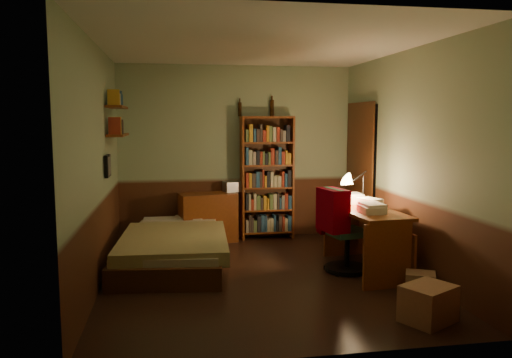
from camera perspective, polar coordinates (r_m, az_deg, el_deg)
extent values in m
cube|color=black|center=(5.84, 0.42, -11.16)|extent=(3.50, 4.00, 0.02)
cube|color=silver|center=(5.62, 0.44, 15.16)|extent=(3.50, 4.00, 0.02)
cube|color=#8DA27D|center=(7.56, -2.25, 3.04)|extent=(3.50, 0.02, 2.60)
cube|color=#8DA27D|center=(5.55, -17.76, 1.40)|extent=(0.02, 4.00, 2.60)
cube|color=#8DA27D|center=(6.14, 16.83, 1.91)|extent=(0.02, 4.00, 2.60)
cube|color=#8DA27D|center=(3.63, 6.02, -0.96)|extent=(3.50, 0.02, 2.60)
cube|color=black|center=(7.33, 11.95, 0.43)|extent=(0.06, 0.90, 2.00)
cube|color=#3B1D0C|center=(7.32, 11.69, 0.43)|extent=(0.02, 0.98, 2.08)
cube|color=#828E53|center=(6.40, -9.38, -6.47)|extent=(1.45, 2.37, 0.67)
cube|color=#6A2E11|center=(7.40, -5.52, -4.41)|extent=(0.88, 0.55, 0.72)
cube|color=#B2B2B7|center=(7.49, -2.61, -0.86)|extent=(0.32, 0.28, 0.15)
cube|color=#6A2E11|center=(7.51, 1.27, 0.12)|extent=(0.80, 0.27, 1.84)
cylinder|color=black|center=(7.51, -1.86, 7.96)|extent=(0.06, 0.06, 0.21)
cylinder|color=black|center=(7.59, 1.82, 8.10)|extent=(0.07, 0.07, 0.25)
cube|color=#6A2E11|center=(6.12, 12.14, -6.76)|extent=(0.70, 1.44, 0.75)
cube|color=silver|center=(6.15, 12.87, -2.66)|extent=(0.28, 0.32, 0.11)
cone|color=black|center=(6.31, 12.18, -0.40)|extent=(0.21, 0.21, 0.54)
cube|color=#2E5A41|center=(6.00, 10.42, -5.11)|extent=(0.65, 0.60, 1.13)
cube|color=maroon|center=(5.87, 7.72, 2.71)|extent=(0.33, 0.46, 0.49)
cube|color=#6A2E11|center=(6.61, -15.49, 4.88)|extent=(0.20, 0.90, 0.03)
cube|color=#6A2E11|center=(6.61, -15.59, 7.91)|extent=(0.20, 0.90, 0.03)
cube|color=black|center=(6.14, -16.60, 1.45)|extent=(0.04, 0.32, 0.26)
cube|color=#A47553|center=(4.81, 19.08, -13.31)|extent=(0.55, 0.52, 0.33)
cube|color=#A47553|center=(5.58, 18.27, -11.15)|extent=(0.38, 0.35, 0.21)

